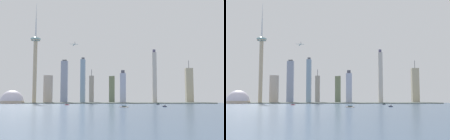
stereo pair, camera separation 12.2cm
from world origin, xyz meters
The scene contains 17 objects.
ground_plane centered at (0.00, 0.00, 0.00)m, with size 6000.00×6000.00×0.00m, color #3F5671.
waterfront_pier centered at (0.00, 510.80, 1.38)m, with size 684.99×77.91×2.77m, color slate.
observation_tower centered at (-229.36, 496.74, 150.18)m, with size 32.41×32.41×331.46m.
stadium_dome centered at (-294.91, 483.96, 7.99)m, with size 72.93×72.93×65.35m.
skyscraper_0 centered at (16.80, 600.58, 51.32)m, with size 19.91×19.55×107.92m.
skyscraper_1 centered at (282.70, 568.89, 59.73)m, with size 24.11×20.55×146.37m.
skyscraper_2 centered at (53.40, 522.82, 50.76)m, with size 18.78×26.96×107.47m.
skyscraper_3 centered at (-53.48, 575.68, 47.12)m, with size 15.55×13.43×115.75m.
skyscraper_4 centered at (155.71, 515.65, 84.53)m, with size 13.54×17.23×175.26m.
skyscraper_5 centered at (-148.85, 579.78, 73.72)m, with size 23.34×14.46×150.44m.
skyscraper_6 centered at (-195.72, 540.04, 46.17)m, with size 26.84×18.73×92.35m.
skyscraper_7 centered at (-77.82, 524.12, 73.04)m, with size 15.03×22.61×150.12m.
boat_0 centered at (140.49, 348.24, 1.16)m, with size 8.70×5.01×3.21m.
boat_1 centered at (125.96, 170.23, 1.29)m, with size 6.62×11.87×10.41m.
boat_2 centered at (-93.15, 304.96, 1.28)m, with size 11.46×6.31×3.57m.
boat_3 centered at (43.52, 146.03, 1.14)m, with size 17.95×11.59×9.89m.
airplane centered at (-102.27, 478.46, 185.32)m, with size 25.52×28.33×8.27m.
Camera 2 is at (23.10, -406.56, 18.96)m, focal length 45.56 mm.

